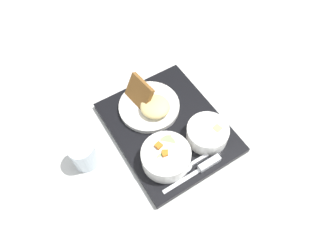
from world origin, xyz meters
name	(u,v)px	position (x,y,z in m)	size (l,w,h in m)	color
ground_plane	(168,129)	(0.00, 0.00, 0.00)	(4.00, 4.00, 0.00)	silver
serving_tray	(168,127)	(0.00, 0.00, 0.01)	(0.38, 0.31, 0.02)	black
bowl_salad	(166,156)	(-0.09, 0.07, 0.05)	(0.13, 0.13, 0.06)	white
bowl_soup	(208,133)	(-0.09, -0.07, 0.05)	(0.12, 0.12, 0.05)	white
plate_main	(149,105)	(0.08, 0.01, 0.04)	(0.19, 0.19, 0.09)	white
knife	(205,166)	(-0.17, -0.01, 0.03)	(0.02, 0.18, 0.02)	silver
spoon	(192,163)	(-0.14, 0.01, 0.02)	(0.03, 0.15, 0.01)	silver
glass_water	(84,155)	(0.03, 0.25, 0.04)	(0.07, 0.07, 0.09)	silver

